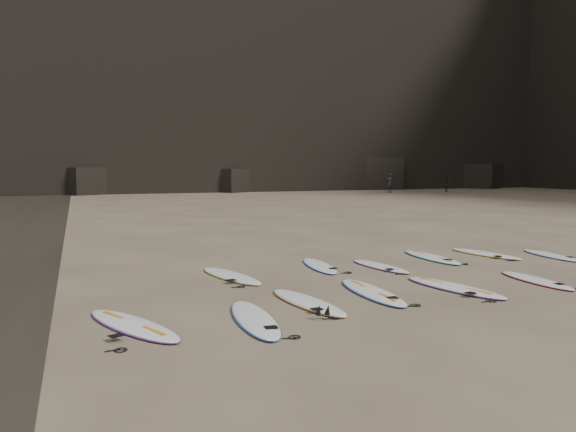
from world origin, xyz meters
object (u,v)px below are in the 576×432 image
surfboard_8 (431,257)px  surfboard_9 (485,254)px  surfboard_11 (133,325)px  person_b (448,184)px  surfboard_2 (372,292)px  person_a (389,183)px  surfboard_3 (454,287)px  surfboard_10 (551,255)px  surfboard_6 (319,265)px  surfboard_5 (231,275)px  surfboard_4 (536,280)px  surfboard_7 (380,266)px  surfboard_0 (254,318)px  surfboard_1 (307,302)px

surfboard_8 → surfboard_9: surfboard_8 is taller
surfboard_11 → person_b: (34.71, 38.50, 0.76)m
surfboard_2 → person_a: 44.64m
surfboard_3 → surfboard_10: (5.40, 2.63, -0.01)m
person_b → surfboard_6: bearing=173.0°
surfboard_5 → surfboard_10: bearing=-16.5°
surfboard_4 → surfboard_5: bearing=158.6°
surfboard_9 → person_b: bearing=43.9°
surfboard_7 → surfboard_3: bearing=-94.1°
surfboard_4 → surfboard_7: size_ratio=1.01×
surfboard_3 → surfboard_10: surfboard_3 is taller
surfboard_10 → person_a: (15.95, 35.71, 0.91)m
surfboard_0 → surfboard_11: size_ratio=0.98×
surfboard_4 → surfboard_11: (-9.00, -0.49, 0.01)m
person_b → surfboard_5: bearing=171.1°
surfboard_10 → person_a: bearing=72.6°
surfboard_3 → surfboard_5: surfboard_3 is taller
surfboard_7 → person_a: (21.53, 35.52, 0.91)m
person_a → surfboard_8: bearing=51.6°
surfboard_0 → surfboard_3: 4.84m
surfboard_10 → person_a: person_a is taller
surfboard_7 → surfboard_9: size_ratio=0.91×
surfboard_7 → surfboard_11: bearing=-161.0°
surfboard_5 → person_a: 43.65m
surfboard_4 → surfboard_9: (1.53, 3.53, 0.00)m
surfboard_9 → person_a: size_ratio=1.30×
surfboard_0 → surfboard_7: size_ratio=1.15×
surfboard_9 → surfboard_1: bearing=-164.6°
surfboard_8 → surfboard_1: bearing=-144.5°
surfboard_5 → surfboard_11: size_ratio=0.97×
surfboard_7 → surfboard_9: surfboard_9 is taller
surfboard_8 → surfboard_10: bearing=-13.4°
surfboard_3 → surfboard_11: same height
person_a → person_b: 6.63m
surfboard_6 → surfboard_10: surfboard_6 is taller
person_b → surfboard_1: bearing=174.1°
surfboard_3 → surfboard_9: size_ratio=1.07×
person_a → surfboard_11: bearing=44.9°
surfboard_1 → surfboard_9: (7.24, 3.60, -0.00)m
surfboard_0 → surfboard_5: surfboard_0 is taller
surfboard_6 → surfboard_11: size_ratio=0.91×
surfboard_7 → person_a: bearing=50.9°
surfboard_2 → person_a: (23.22, 38.11, 0.90)m
surfboard_2 → surfboard_6: 3.23m
surfboard_5 → surfboard_8: 6.11m
surfboard_5 → surfboard_6: size_ratio=1.06×
surfboard_8 → person_a: 39.86m
surfboard_5 → surfboard_11: 4.31m
surfboard_1 → person_b: bearing=41.7°
surfboard_6 → person_a: person_a is taller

